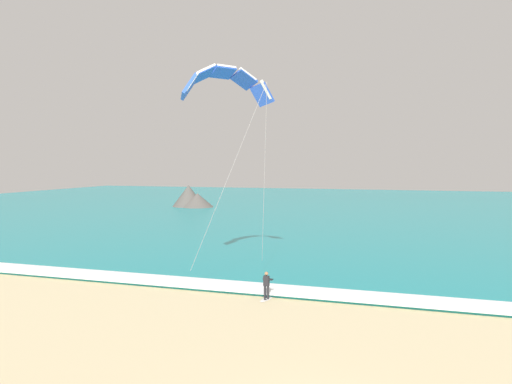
% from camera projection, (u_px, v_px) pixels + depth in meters
% --- Properties ---
extents(sea, '(200.00, 120.00, 0.20)m').
position_uv_depth(sea, '(381.00, 208.00, 83.63)').
color(sea, teal).
rests_on(sea, ground).
extents(surf_foam, '(200.00, 2.55, 0.04)m').
position_uv_depth(surf_foam, '(359.00, 296.00, 27.18)').
color(surf_foam, white).
rests_on(surf_foam, sea).
extents(surfboard, '(0.73, 1.46, 0.09)m').
position_uv_depth(surfboard, '(266.00, 299.00, 27.26)').
color(surfboard, white).
rests_on(surfboard, ground).
extents(kitesurfer, '(0.59, 0.59, 1.69)m').
position_uv_depth(kitesurfer, '(267.00, 284.00, 27.22)').
color(kitesurfer, '#232328').
rests_on(kitesurfer, ground).
extents(kite_primary, '(5.94, 5.82, 13.53)m').
position_uv_depth(kite_primary, '(226.00, 82.00, 30.48)').
color(kite_primary, blue).
extents(headland_left, '(8.51, 7.07, 4.23)m').
position_uv_depth(headland_left, '(191.00, 198.00, 85.08)').
color(headland_left, '#56514C').
rests_on(headland_left, ground).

